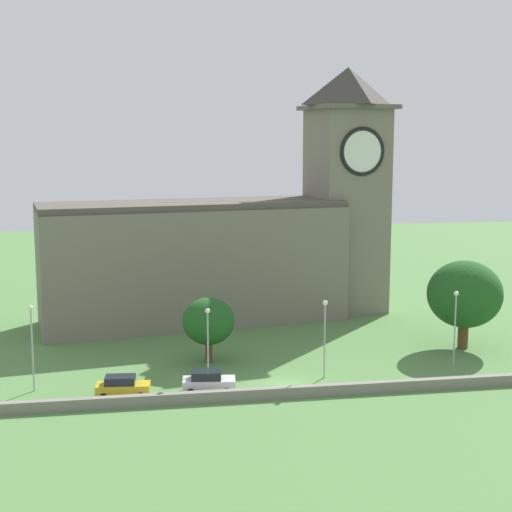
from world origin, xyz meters
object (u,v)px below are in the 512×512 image
Objects in this scene: church at (239,240)px; streetlamp_east_mid at (455,316)px; streetlamp_west_end at (32,334)px; streetlamp_west_mid at (208,333)px; car_yellow at (122,387)px; tree_churchyard at (209,321)px; streetlamp_central at (325,326)px; car_white at (208,382)px; tree_by_tower at (465,294)px.

church reaches higher than streetlamp_east_mid.
church is at bearing 48.07° from streetlamp_west_end.
streetlamp_west_end is 14.42m from streetlamp_west_mid.
tree_churchyard is at bearing 46.83° from car_yellow.
church is at bearing 126.83° from streetlamp_east_mid.
church is at bearing 75.22° from streetlamp_west_mid.
streetlamp_central reaches higher than car_yellow.
church is 30.05m from car_yellow.
tree_churchyard is at bearing 83.45° from car_white.
church reaches higher than streetlamp_central.
tree_by_tower is at bearing 19.02° from car_white.
car_white is at bearing -95.94° from streetlamp_west_mid.
streetlamp_east_mid is at bearing -12.63° from tree_churchyard.
car_yellow is 8.38m from streetlamp_west_mid.
streetlamp_east_mid is 6.54m from tree_by_tower.
car_white is 11.23m from streetlamp_central.
car_white is 23.55m from streetlamp_east_mid.
car_white is at bearing -167.97° from streetlamp_central.
streetlamp_west_end is 41.03m from tree_by_tower.
streetlamp_central is at bearing 12.03° from car_white.
streetlamp_west_end reaches higher than streetlamp_east_mid.
car_yellow is 0.99× the size of car_white.
car_yellow is at bearing -161.16° from streetlamp_west_mid.
car_white is at bearing -103.94° from church.
church is 4.71× the size of tree_by_tower.
streetlamp_east_mid is at bearing 6.69° from car_yellow.
tree_by_tower is at bearing 15.15° from car_yellow.
tree_churchyard is (-9.40, 6.30, -0.70)m from streetlamp_central.
car_yellow is at bearing -164.85° from tree_by_tower.
streetlamp_west_mid is (7.20, 2.46, 3.50)m from car_yellow.
tree_by_tower reaches higher than car_yellow.
tree_churchyard is at bearing -107.43° from church.
streetlamp_west_mid is 0.93× the size of streetlamp_east_mid.
tree_by_tower is (16.03, 6.89, 0.83)m from streetlamp_central.
car_yellow is at bearing -173.31° from streetlamp_east_mid.
church reaches higher than car_white.
streetlamp_east_mid is at bearing -53.17° from church.
streetlamp_west_mid is 6.04m from tree_churchyard.
streetlamp_west_mid reaches higher than tree_churchyard.
streetlamp_east_mid is at bearing 6.22° from streetlamp_central.
streetlamp_west_end is 16.17m from tree_churchyard.
streetlamp_west_end is at bearing -178.90° from streetlamp_east_mid.
streetlamp_west_mid is at bearing 84.06° from car_white.
church reaches higher than streetlamp_west_end.
tree_churchyard reaches higher than car_white.
car_white is (-6.39, -25.73, -8.14)m from church.
car_yellow is 11.96m from tree_churchyard.
streetlamp_west_mid is 0.74× the size of tree_by_tower.
church is at bearing 72.57° from tree_churchyard.
tree_by_tower is (20.02, -16.63, -3.64)m from church.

